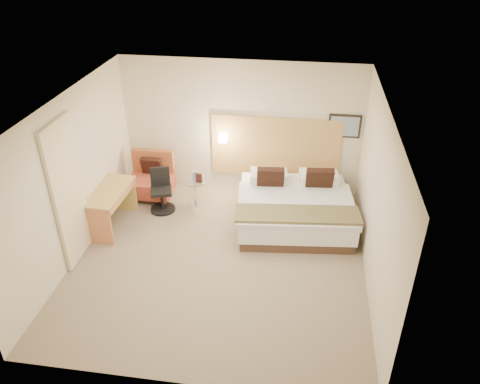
# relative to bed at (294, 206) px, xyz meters

# --- Properties ---
(floor) EXTENTS (4.80, 5.00, 0.02)m
(floor) POSITION_rel_bed_xyz_m (-1.18, -1.29, -0.34)
(floor) COLOR #806E56
(floor) RESTS_ON ground
(ceiling) EXTENTS (4.80, 5.00, 0.02)m
(ceiling) POSITION_rel_bed_xyz_m (-1.18, -1.29, 2.38)
(ceiling) COLOR white
(ceiling) RESTS_ON floor
(wall_back) EXTENTS (4.80, 0.02, 2.70)m
(wall_back) POSITION_rel_bed_xyz_m (-1.18, 1.22, 1.02)
(wall_back) COLOR beige
(wall_back) RESTS_ON floor
(wall_front) EXTENTS (4.80, 0.02, 2.70)m
(wall_front) POSITION_rel_bed_xyz_m (-1.18, -3.80, 1.02)
(wall_front) COLOR beige
(wall_front) RESTS_ON floor
(wall_left) EXTENTS (0.02, 5.00, 2.70)m
(wall_left) POSITION_rel_bed_xyz_m (-3.59, -1.29, 1.02)
(wall_left) COLOR beige
(wall_left) RESTS_ON floor
(wall_right) EXTENTS (0.02, 5.00, 2.70)m
(wall_right) POSITION_rel_bed_xyz_m (1.23, -1.29, 1.02)
(wall_right) COLOR beige
(wall_right) RESTS_ON floor
(headboard_panel) EXTENTS (2.60, 0.04, 1.30)m
(headboard_panel) POSITION_rel_bed_xyz_m (-0.48, 1.18, 0.62)
(headboard_panel) COLOR #BC8949
(headboard_panel) RESTS_ON wall_back
(art_frame) EXTENTS (0.62, 0.03, 0.47)m
(art_frame) POSITION_rel_bed_xyz_m (0.84, 1.19, 1.17)
(art_frame) COLOR black
(art_frame) RESTS_ON wall_back
(art_canvas) EXTENTS (0.54, 0.01, 0.39)m
(art_canvas) POSITION_rel_bed_xyz_m (0.84, 1.17, 1.17)
(art_canvas) COLOR slate
(art_canvas) RESTS_ON wall_back
(lamp_arm) EXTENTS (0.02, 0.12, 0.02)m
(lamp_arm) POSITION_rel_bed_xyz_m (-1.53, 1.13, 0.82)
(lamp_arm) COLOR white
(lamp_arm) RESTS_ON wall_back
(lamp_shade) EXTENTS (0.15, 0.15, 0.15)m
(lamp_shade) POSITION_rel_bed_xyz_m (-1.53, 1.07, 0.82)
(lamp_shade) COLOR #F7E6C1
(lamp_shade) RESTS_ON wall_back
(curtain) EXTENTS (0.06, 0.90, 2.42)m
(curtain) POSITION_rel_bed_xyz_m (-3.54, -1.54, 0.89)
(curtain) COLOR beige
(curtain) RESTS_ON wall_left
(bottle_a) EXTENTS (0.06, 0.06, 0.18)m
(bottle_a) POSITION_rel_bed_xyz_m (-2.00, 0.41, 0.27)
(bottle_a) COLOR #8299C9
(bottle_a) RESTS_ON side_table
(bottle_b) EXTENTS (0.06, 0.06, 0.18)m
(bottle_b) POSITION_rel_bed_xyz_m (-1.97, 0.44, 0.27)
(bottle_b) COLOR #84B2CD
(bottle_b) RESTS_ON side_table
(menu_folder) EXTENTS (0.13, 0.07, 0.20)m
(menu_folder) POSITION_rel_bed_xyz_m (-1.88, 0.31, 0.28)
(menu_folder) COLOR #3C1A18
(menu_folder) RESTS_ON side_table
(bed) EXTENTS (2.27, 2.23, 1.02)m
(bed) POSITION_rel_bed_xyz_m (0.00, 0.00, 0.00)
(bed) COLOR #473023
(bed) RESTS_ON floor
(lounge_chair) EXTENTS (0.87, 0.77, 0.91)m
(lounge_chair) POSITION_rel_bed_xyz_m (-2.94, 0.56, 0.03)
(lounge_chair) COLOR #9B6049
(lounge_chair) RESTS_ON floor
(side_table) EXTENTS (0.53, 0.53, 0.51)m
(side_table) POSITION_rel_bed_xyz_m (-1.98, 0.36, -0.05)
(side_table) COLOR #BBBDC1
(side_table) RESTS_ON floor
(desk) EXTENTS (0.61, 1.24, 0.76)m
(desk) POSITION_rel_bed_xyz_m (-3.29, -0.63, 0.27)
(desk) COLOR tan
(desk) RESTS_ON floor
(desk_chair) EXTENTS (0.60, 0.60, 0.85)m
(desk_chair) POSITION_rel_bed_xyz_m (-2.57, 0.06, 0.02)
(desk_chair) COLOR black
(desk_chair) RESTS_ON floor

